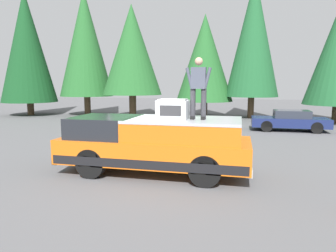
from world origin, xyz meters
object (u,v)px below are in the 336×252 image
object	(u,v)px
pickup_truck	(154,144)
parked_car_navy	(290,121)
compressor_unit	(173,109)
person_on_truck_bed	(198,87)

from	to	relation	value
pickup_truck	parked_car_navy	xyz separation A→B (m)	(9.61, -5.16, -0.29)
compressor_unit	parked_car_navy	size ratio (longest dim) A/B	0.20
pickup_truck	person_on_truck_bed	distance (m)	2.11
compressor_unit	pickup_truck	bearing A→B (deg)	72.19
person_on_truck_bed	parked_car_navy	world-z (taller)	person_on_truck_bed
person_on_truck_bed	parked_car_navy	distance (m)	10.60
pickup_truck	parked_car_navy	distance (m)	10.92
pickup_truck	compressor_unit	xyz separation A→B (m)	(-0.19, -0.60, 1.05)
person_on_truck_bed	parked_car_navy	bearing A→B (deg)	-21.87
pickup_truck	compressor_unit	size ratio (longest dim) A/B	6.60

